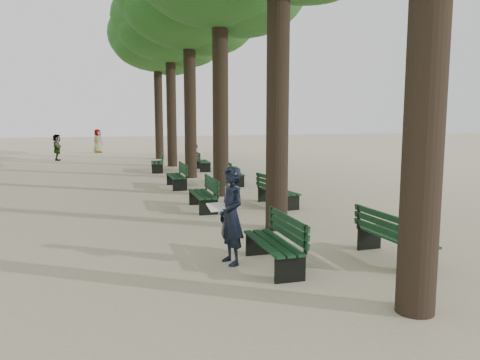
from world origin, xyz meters
name	(u,v)px	position (x,y,z in m)	size (l,w,h in m)	color
ground	(260,276)	(0.00, 0.00, 0.00)	(120.00, 120.00, 0.00)	#C5B395
tree_central_4	(170,20)	(1.50, 18.00, 7.65)	(6.00, 6.00, 9.95)	#33261C
tree_central_5	(157,36)	(1.50, 23.00, 7.65)	(6.00, 6.00, 9.95)	#33261C
bench_left_0	(273,252)	(0.37, 0.34, 0.27)	(0.61, 1.81, 0.92)	black
bench_left_1	(203,200)	(0.37, 5.80, 0.27)	(0.62, 1.82, 0.92)	black
bench_left_2	(176,181)	(0.37, 10.18, 0.27)	(0.60, 1.81, 0.92)	black
bench_left_3	(157,166)	(0.37, 15.68, 0.27)	(0.77, 1.85, 0.92)	black
bench_right_0	(394,246)	(2.63, 0.05, 0.27)	(0.60, 1.81, 0.92)	black
bench_right_1	(278,197)	(2.63, 5.70, 0.27)	(0.78, 1.85, 0.92)	black
bench_right_2	(233,178)	(2.63, 10.38, 0.27)	(0.68, 1.83, 0.92)	black
bench_right_3	(203,165)	(2.63, 15.57, 0.27)	(0.73, 1.84, 0.92)	black
man_with_map	(231,216)	(-0.27, 0.78, 0.88)	(0.68, 0.76, 1.76)	black
pedestrian_e	(57,147)	(-4.66, 23.58, 0.80)	(1.49, 0.32, 1.61)	#262628
pedestrian_d	(98,141)	(-2.21, 29.59, 0.88)	(0.86, 0.35, 1.76)	#262628
pedestrian_b	(191,144)	(3.88, 24.48, 0.81)	(1.05, 0.32, 1.62)	#262628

